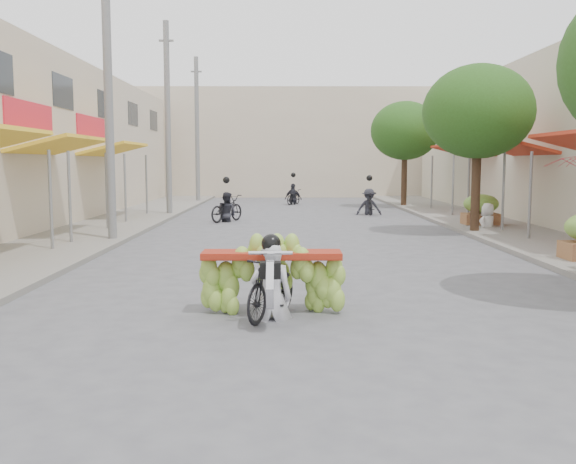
{
  "coord_description": "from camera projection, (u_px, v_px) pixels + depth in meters",
  "views": [
    {
      "loc": [
        -0.56,
        -5.93,
        2.25
      ],
      "look_at": [
        -0.5,
        4.59,
        1.1
      ],
      "focal_mm": 40.0,
      "sensor_mm": 36.0,
      "label": 1
    }
  ],
  "objects": [
    {
      "name": "utility_pole_mid",
      "position": [
        108.0,
        97.0,
        17.61
      ],
      "size": [
        0.6,
        0.24,
        8.0
      ],
      "color": "slate",
      "rests_on": "ground"
    },
    {
      "name": "street_tree_mid",
      "position": [
        478.0,
        112.0,
        19.68
      ],
      "size": [
        3.4,
        3.4,
        5.25
      ],
      "color": "#3A2719",
      "rests_on": "ground"
    },
    {
      "name": "utility_pole_far",
      "position": [
        168.0,
        119.0,
        26.56
      ],
      "size": [
        0.6,
        0.24,
        8.0
      ],
      "color": "slate",
      "rests_on": "ground"
    },
    {
      "name": "far_building",
      "position": [
        293.0,
        144.0,
        43.54
      ],
      "size": [
        20.0,
        6.0,
        7.0
      ],
      "primitive_type": "cube",
      "color": "beige",
      "rests_on": "ground"
    },
    {
      "name": "bg_motorbike_b",
      "position": [
        369.0,
        195.0,
        27.37
      ],
      "size": [
        1.06,
        1.78,
        1.95
      ],
      "color": "black",
      "rests_on": "ground"
    },
    {
      "name": "bg_motorbike_a",
      "position": [
        226.0,
        203.0,
        24.25
      ],
      "size": [
        1.48,
        1.88,
        1.95
      ],
      "color": "black",
      "rests_on": "ground"
    },
    {
      "name": "bg_motorbike_c",
      "position": [
        293.0,
        189.0,
        34.08
      ],
      "size": [
        1.11,
        1.53,
        1.95
      ],
      "color": "black",
      "rests_on": "ground"
    },
    {
      "name": "pedestrian",
      "position": [
        488.0,
        203.0,
        21.24
      ],
      "size": [
        0.88,
        0.86,
        1.56
      ],
      "rotation": [
        0.0,
        0.0,
        3.88
      ],
      "color": "white",
      "rests_on": "ground"
    },
    {
      "name": "produce_crate_far",
      "position": [
        481.0,
        207.0,
        22.01
      ],
      "size": [
        1.2,
        0.88,
        1.16
      ],
      "color": "brown",
      "rests_on": "ground"
    },
    {
      "name": "utility_pole_back",
      "position": [
        197.0,
        130.0,
        35.5
      ],
      "size": [
        0.6,
        0.24,
        8.0
      ],
      "color": "slate",
      "rests_on": "ground"
    },
    {
      "name": "sidewalk_left",
      "position": [
        88.0,
        229.0,
        21.01
      ],
      "size": [
        4.0,
        60.0,
        0.12
      ],
      "primitive_type": "cube",
      "color": "gray",
      "rests_on": "ground"
    },
    {
      "name": "banana_motorbike",
      "position": [
        271.0,
        269.0,
        9.34
      ],
      "size": [
        2.2,
        1.8,
        2.07
      ],
      "color": "black",
      "rests_on": "ground"
    },
    {
      "name": "sidewalk_right",
      "position": [
        514.0,
        229.0,
        21.09
      ],
      "size": [
        4.0,
        60.0,
        0.12
      ],
      "primitive_type": "cube",
      "color": "gray",
      "rests_on": "ground"
    },
    {
      "name": "ground",
      "position": [
        343.0,
        398.0,
        6.15
      ],
      "size": [
        120.0,
        120.0,
        0.0
      ],
      "primitive_type": "plane",
      "color": "#5A5A5F",
      "rests_on": "ground"
    },
    {
      "name": "street_tree_far",
      "position": [
        405.0,
        131.0,
        31.61
      ],
      "size": [
        3.4,
        3.4,
        5.25
      ],
      "color": "#3A2719",
      "rests_on": "ground"
    }
  ]
}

